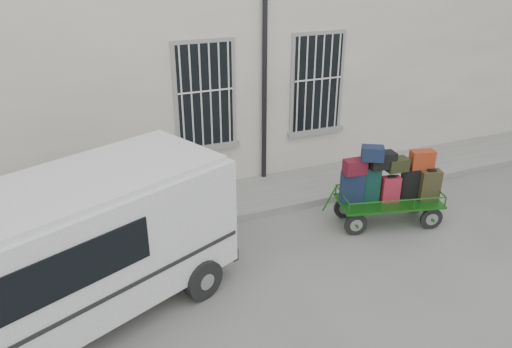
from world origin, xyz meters
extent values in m
plane|color=#63635F|center=(0.00, 0.00, 0.00)|extent=(80.00, 80.00, 0.00)
cube|color=#BCB1A1|center=(0.00, 5.50, 3.00)|extent=(24.00, 5.00, 6.00)
cylinder|color=black|center=(0.95, 2.92, 2.80)|extent=(0.11, 0.11, 5.60)
cube|color=black|center=(-0.40, 2.98, 2.25)|extent=(1.20, 0.08, 2.20)
cube|color=gray|center=(-0.40, 2.96, 1.09)|extent=(1.45, 0.22, 0.12)
cube|color=black|center=(2.30, 2.98, 2.25)|extent=(1.20, 0.08, 2.20)
cube|color=gray|center=(2.30, 2.96, 1.09)|extent=(1.45, 0.22, 0.12)
cube|color=slate|center=(0.00, 2.20, 0.07)|extent=(24.00, 1.70, 0.15)
cylinder|color=black|center=(1.63, 0.02, 0.23)|extent=(0.46, 0.16, 0.46)
cylinder|color=gray|center=(1.63, 0.02, 0.23)|extent=(0.26, 0.14, 0.25)
cylinder|color=black|center=(1.80, 0.70, 0.23)|extent=(0.46, 0.16, 0.46)
cylinder|color=gray|center=(1.80, 0.70, 0.23)|extent=(0.26, 0.14, 0.25)
cylinder|color=black|center=(3.14, -0.36, 0.23)|extent=(0.46, 0.16, 0.46)
cylinder|color=gray|center=(3.14, -0.36, 0.23)|extent=(0.26, 0.14, 0.25)
cylinder|color=black|center=(3.31, 0.32, 0.23)|extent=(0.46, 0.16, 0.46)
cylinder|color=gray|center=(3.31, 0.32, 0.23)|extent=(0.26, 0.14, 0.25)
cube|color=#175814|center=(2.47, 0.17, 0.50)|extent=(2.18, 1.38, 0.05)
cylinder|color=#175814|center=(1.27, 0.47, 0.64)|extent=(0.27, 0.10, 0.51)
cube|color=#111B34|center=(1.75, 0.43, 0.84)|extent=(0.50, 0.39, 0.62)
cube|color=black|center=(1.75, 0.43, 1.16)|extent=(0.20, 0.15, 0.03)
cube|color=#0E3234|center=(2.10, 0.32, 0.89)|extent=(0.42, 0.33, 0.72)
cube|color=black|center=(2.10, 0.32, 1.26)|extent=(0.17, 0.14, 0.03)
cube|color=maroon|center=(2.45, 0.13, 0.79)|extent=(0.39, 0.27, 0.53)
cube|color=black|center=(2.45, 0.13, 1.07)|extent=(0.16, 0.13, 0.03)
cube|color=black|center=(2.92, 0.15, 0.84)|extent=(0.39, 0.35, 0.62)
cube|color=black|center=(2.92, 0.15, 1.16)|extent=(0.15, 0.14, 0.03)
cube|color=#312C18|center=(3.21, -0.08, 0.84)|extent=(0.45, 0.33, 0.62)
cube|color=black|center=(3.21, -0.08, 1.16)|extent=(0.19, 0.16, 0.03)
cube|color=#54101A|center=(1.74, 0.37, 1.30)|extent=(0.45, 0.27, 0.29)
cube|color=black|center=(2.25, 0.24, 1.40)|extent=(0.53, 0.33, 0.31)
cube|color=black|center=(2.57, 0.18, 1.28)|extent=(0.44, 0.29, 0.26)
cube|color=maroon|center=(3.11, 0.10, 1.33)|extent=(0.50, 0.34, 0.37)
cube|color=#111B34|center=(2.02, 0.24, 1.58)|extent=(0.49, 0.43, 0.27)
cube|color=silver|center=(-3.33, -0.37, 1.27)|extent=(4.74, 3.45, 1.78)
cube|color=silver|center=(-3.33, -0.37, 2.19)|extent=(4.50, 3.23, 0.10)
cube|color=black|center=(-3.51, -1.47, 1.56)|extent=(2.01, 0.90, 0.61)
cube|color=black|center=(-1.33, 0.49, 1.56)|extent=(0.58, 1.29, 0.54)
cube|color=black|center=(-1.34, 0.49, 0.43)|extent=(0.81, 1.72, 0.22)
cube|color=white|center=(-1.30, 0.50, 0.65)|extent=(0.19, 0.39, 0.12)
cylinder|color=black|center=(-1.66, -0.64, 0.34)|extent=(0.70, 0.47, 0.67)
cylinder|color=black|center=(-2.38, 1.03, 0.34)|extent=(0.70, 0.47, 0.67)
camera|label=1|loc=(-3.38, -6.96, 5.14)|focal=35.00mm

